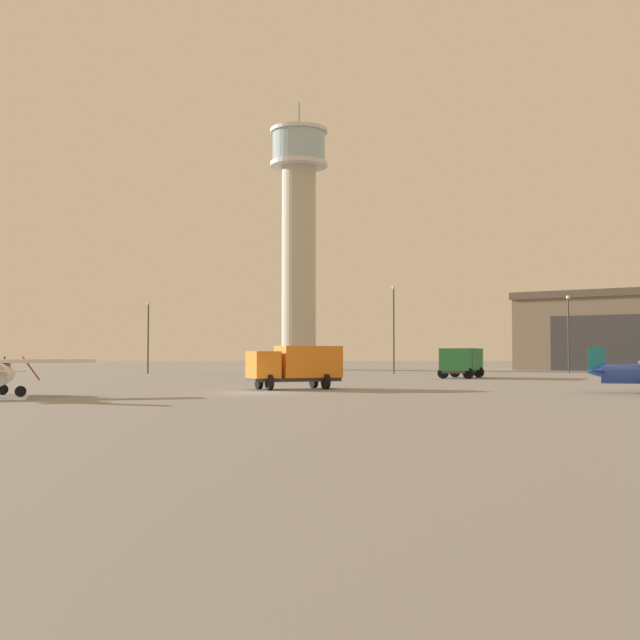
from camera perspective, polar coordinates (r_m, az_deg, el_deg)
The scene contains 8 objects.
ground_plane at distance 47.80m, azimuth -4.51°, elevation -5.11°, with size 400.00×400.00×0.00m, color gray.
control_tower at distance 116.83m, azimuth -1.50°, elevation 6.36°, with size 8.22×8.22×38.41m.
hangar at distance 122.25m, azimuth 20.43°, elevation -0.76°, with size 33.01×32.36×10.72m.
truck_box_green at distance 77.40m, azimuth 9.90°, elevation -2.82°, with size 5.17×7.48×2.77m.
truck_box_orange at distance 52.57m, azimuth -1.67°, elevation -3.15°, with size 6.30×4.39×2.78m.
light_post_west at distance 101.94m, azimuth 17.00°, elevation -0.47°, with size 0.44×0.44×9.26m.
light_post_east at distance 94.64m, azimuth -11.94°, elevation -0.70°, with size 0.44×0.44×8.26m.
light_post_north at distance 92.91m, azimuth 5.18°, elevation -0.15°, with size 0.44×0.44×10.00m.
Camera 1 is at (3.14, -47.64, 2.31)m, focal length 45.70 mm.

